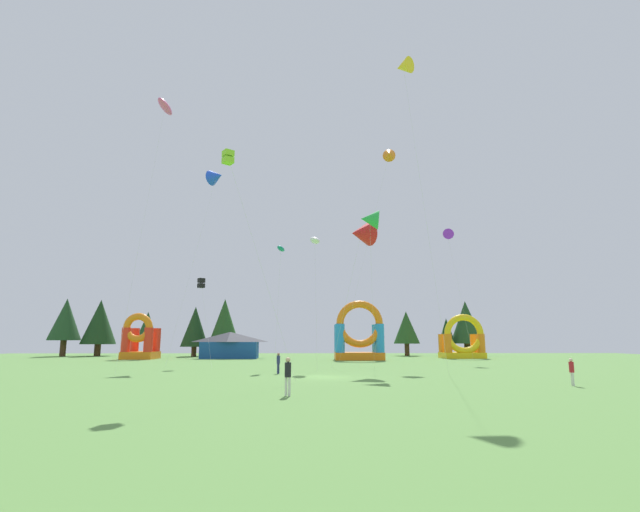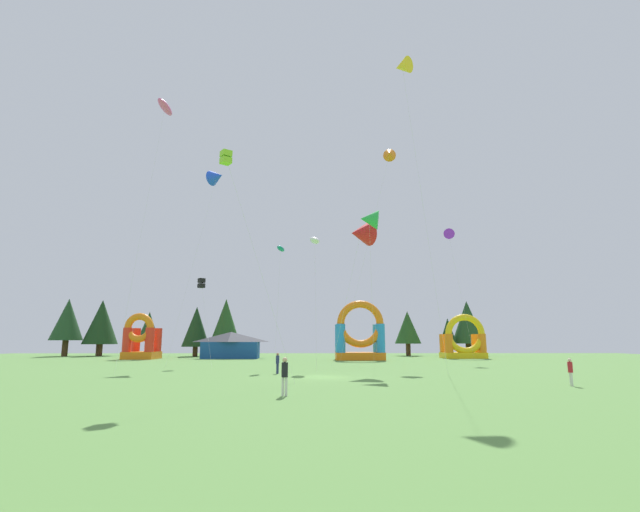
{
  "view_description": "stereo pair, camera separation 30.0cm",
  "coord_description": "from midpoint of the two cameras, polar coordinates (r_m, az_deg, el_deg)",
  "views": [
    {
      "loc": [
        -0.9,
        -35.22,
        2.71
      ],
      "look_at": [
        0.0,
        13.78,
        11.41
      ],
      "focal_mm": 26.42,
      "sensor_mm": 36.0,
      "label": 1
    },
    {
      "loc": [
        -0.6,
        -35.22,
        2.71
      ],
      "look_at": [
        0.0,
        13.78,
        11.41
      ],
      "focal_mm": 26.42,
      "sensor_mm": 36.0,
      "label": 2
    }
  ],
  "objects": [
    {
      "name": "person_left_edge",
      "position": [
        23.71,
        -4.29,
        -13.95
      ],
      "size": [
        0.4,
        0.4,
        1.84
      ],
      "rotation": [
        0.0,
        0.0,
        2.81
      ],
      "color": "silver",
      "rests_on": "ground_plane"
    },
    {
      "name": "tree_row_1",
      "position": [
        87.46,
        -25.22,
        -7.25
      ],
      "size": [
        5.61,
        5.61,
        9.27
      ],
      "color": "#4C331E",
      "rests_on": "ground_plane"
    },
    {
      "name": "tree_row_2",
      "position": [
        83.55,
        -20.27,
        -8.04
      ],
      "size": [
        3.54,
        3.54,
        7.21
      ],
      "color": "#4C331E",
      "rests_on": "ground_plane"
    },
    {
      "name": "inflatable_blue_arch",
      "position": [
        64.17,
        4.64,
        -9.85
      ],
      "size": [
        6.47,
        4.37,
        7.85
      ],
      "color": "orange",
      "rests_on": "ground_plane"
    },
    {
      "name": "person_midfield",
      "position": [
        32.25,
        27.94,
        -12.04
      ],
      "size": [
        0.29,
        0.29,
        1.61
      ],
      "rotation": [
        0.0,
        0.0,
        4.66
      ],
      "color": "silver",
      "rests_on": "ground_plane"
    },
    {
      "name": "inflatable_orange_dome",
      "position": [
        72.51,
        16.79,
        -10.03
      ],
      "size": [
        5.93,
        4.1,
        6.33
      ],
      "color": "yellow",
      "rests_on": "ground_plane"
    },
    {
      "name": "kite_yellow_delta",
      "position": [
        40.72,
        9.84,
        21.64
      ],
      "size": [
        4.5,
        4.66,
        24.76
      ],
      "color": "yellow",
      "rests_on": "ground_plane"
    },
    {
      "name": "tree_row_0",
      "position": [
        88.23,
        -28.53,
        -6.79
      ],
      "size": [
        5.13,
        5.13,
        9.34
      ],
      "color": "#4C331E",
      "rests_on": "ground_plane"
    },
    {
      "name": "ground_plane",
      "position": [
        35.33,
        0.17,
        -14.46
      ],
      "size": [
        120.0,
        120.0,
        0.0
      ],
      "primitive_type": "plane",
      "color": "#5B8C42"
    },
    {
      "name": "kite_blue_delta",
      "position": [
        58.18,
        -12.6,
        9.37
      ],
      "size": [
        4.41,
        6.72,
        22.82
      ],
      "color": "blue",
      "rests_on": "ground_plane"
    },
    {
      "name": "tree_row_6",
      "position": [
        82.2,
        14.98,
        -8.76
      ],
      "size": [
        2.71,
        2.71,
        6.19
      ],
      "color": "#4C331E",
      "rests_on": "ground_plane"
    },
    {
      "name": "kite_lime_box",
      "position": [
        29.64,
        -11.34,
        11.55
      ],
      "size": [
        4.6,
        3.49,
        13.99
      ],
      "color": "#8CD826",
      "rests_on": "ground_plane"
    },
    {
      "name": "kite_orange_delta",
      "position": [
        61.76,
        8.22,
        12.07
      ],
      "size": [
        7.45,
        2.12,
        26.83
      ],
      "color": "orange",
      "rests_on": "ground_plane"
    },
    {
      "name": "kite_green_delta",
      "position": [
        41.99,
        5.84,
        4.43
      ],
      "size": [
        1.99,
        6.77,
        14.13
      ],
      "color": "green",
      "rests_on": "ground_plane"
    },
    {
      "name": "tree_row_7",
      "position": [
        84.31,
        17.17,
        -7.69
      ],
      "size": [
        5.48,
        5.48,
        9.16
      ],
      "color": "#4C331E",
      "rests_on": "ground_plane"
    },
    {
      "name": "festival_tent",
      "position": [
        70.16,
        -10.99,
        -10.56
      ],
      "size": [
        7.97,
        3.59,
        3.77
      ],
      "color": "#19478C",
      "rests_on": "ground_plane"
    },
    {
      "name": "tree_row_4",
      "position": [
        77.88,
        -11.6,
        -7.7
      ],
      "size": [
        4.65,
        4.65,
        9.16
      ],
      "color": "#4C331E",
      "rests_on": "ground_plane"
    },
    {
      "name": "inflatable_yellow_castle",
      "position": [
        71.61,
        -21.08,
        -9.68
      ],
      "size": [
        4.29,
        4.54,
        6.33
      ],
      "color": "orange",
      "rests_on": "ground_plane"
    },
    {
      "name": "kite_black_box",
      "position": [
        50.95,
        -14.35,
        -3.21
      ],
      "size": [
        2.36,
        2.73,
        9.03
      ],
      "color": "black",
      "rests_on": "ground_plane"
    },
    {
      "name": "tree_row_5",
      "position": [
        81.82,
        10.31,
        -8.53
      ],
      "size": [
        4.4,
        4.4,
        7.42
      ],
      "color": "#4C331E",
      "rests_on": "ground_plane"
    },
    {
      "name": "kite_white_parafoil",
      "position": [
        47.1,
        -0.81,
        1.89
      ],
      "size": [
        1.27,
        5.76,
        13.05
      ],
      "color": "white",
      "rests_on": "ground_plane"
    },
    {
      "name": "kite_purple_delta",
      "position": [
        64.61,
        15.09,
        2.47
      ],
      "size": [
        3.24,
        1.51,
        17.08
      ],
      "color": "purple",
      "rests_on": "ground_plane"
    },
    {
      "name": "kite_pink_parafoil",
      "position": [
        51.32,
        -18.42,
        16.77
      ],
      "size": [
        1.36,
        8.07,
        26.06
      ],
      "color": "#EA599E",
      "rests_on": "ground_plane"
    },
    {
      "name": "tree_row_3",
      "position": [
        79.47,
        -15.01,
        -8.27
      ],
      "size": [
        4.41,
        4.41,
        7.96
      ],
      "color": "#4C331E",
      "rests_on": "ground_plane"
    },
    {
      "name": "kite_red_delta",
      "position": [
        43.63,
        4.8,
        2.73
      ],
      "size": [
        4.12,
        6.05,
        13.57
      ],
      "color": "red",
      "rests_on": "ground_plane"
    },
    {
      "name": "kite_teal_parafoil",
      "position": [
        47.78,
        -4.94,
        0.87
      ],
      "size": [
        0.97,
        3.09,
        12.08
      ],
      "color": "#0C7F7A",
      "rests_on": "ground_plane"
    },
    {
      "name": "person_far_side",
      "position": [
        38.85,
        -5.3,
        -12.58
      ],
      "size": [
        0.38,
        0.38,
        1.64
      ],
      "rotation": [
        0.0,
        0.0,
        1.09
      ],
      "color": "navy",
      "rests_on": "ground_plane"
    }
  ]
}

